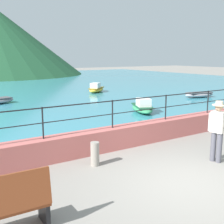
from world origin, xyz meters
TOP-DOWN VIEW (x-y plane):
  - ground_plane at (0.00, 0.00)m, footprint 120.00×120.00m
  - promenade_wall at (0.00, 3.20)m, footprint 20.00×0.56m
  - railing at (0.00, 3.20)m, footprint 18.44×0.04m
  - person_walking at (1.82, 0.61)m, footprint 0.38×0.56m
  - bollard at (-1.21, 2.22)m, footprint 0.24×0.24m
  - boat_0 at (6.78, 15.97)m, footprint 2.33×2.19m
  - boat_2 at (4.54, 7.27)m, footprint 1.76×2.47m
  - boat_4 at (11.41, 9.39)m, footprint 2.43×1.32m

SIDE VIEW (x-z plane):
  - ground_plane at x=0.00m, z-range 0.00..0.00m
  - boat_4 at x=11.41m, z-range 0.08..0.44m
  - boat_0 at x=6.78m, z-range -0.05..0.71m
  - boat_2 at x=4.54m, z-range -0.05..0.71m
  - bollard at x=-1.21m, z-range 0.00..0.67m
  - promenade_wall at x=0.00m, z-range 0.00..0.70m
  - person_walking at x=1.82m, z-range 0.10..1.85m
  - railing at x=0.00m, z-range 0.89..1.79m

